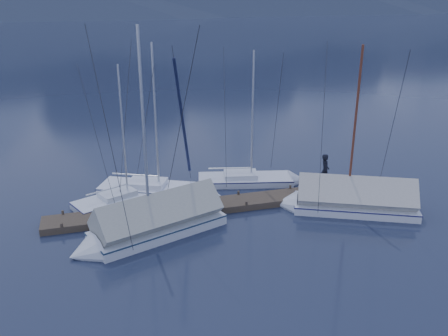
{
  "coord_description": "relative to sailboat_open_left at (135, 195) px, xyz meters",
  "views": [
    {
      "loc": [
        -6.0,
        -19.55,
        10.61
      ],
      "look_at": [
        0.0,
        2.0,
        2.2
      ],
      "focal_mm": 38.0,
      "sensor_mm": 36.0,
      "label": 1
    }
  ],
  "objects": [
    {
      "name": "sailboat_covered_far",
      "position": [
        0.12,
        -4.6,
        0.36
      ],
      "size": [
        7.65,
        4.55,
        10.3
      ],
      "color": "silver",
      "rests_on": "ground"
    },
    {
      "name": "sailboat_covered_near",
      "position": [
        10.22,
        -4.47,
        0.32
      ],
      "size": [
        7.35,
        4.89,
        9.23
      ],
      "color": "silver",
      "rests_on": "ground"
    },
    {
      "name": "sailboat_open_mid",
      "position": [
        1.8,
        -0.04,
        0.02
      ],
      "size": [
        6.99,
        4.65,
        9.02
      ],
      "color": "white",
      "rests_on": "ground"
    },
    {
      "name": "sailboat_open_left",
      "position": [
        0.0,
        0.0,
        0.0
      ],
      "size": [
        6.17,
        4.04,
        7.95
      ],
      "color": "silver",
      "rests_on": "ground"
    },
    {
      "name": "person",
      "position": [
        10.24,
        -2.15,
        1.16
      ],
      "size": [
        0.65,
        0.8,
        1.91
      ],
      "primitive_type": "imported",
      "rotation": [
        0.0,
        0.0,
        1.26
      ],
      "color": "black",
      "rests_on": "dock"
    },
    {
      "name": "mooring_posts",
      "position": [
        3.85,
        -2.56,
        0.21
      ],
      "size": [
        15.12,
        1.52,
        0.35
      ],
      "color": "#382D23",
      "rests_on": "ground"
    },
    {
      "name": "sailboat_open_right",
      "position": [
        7.22,
        0.15,
        0.01
      ],
      "size": [
        6.59,
        3.19,
        8.4
      ],
      "color": "silver",
      "rests_on": "ground"
    },
    {
      "name": "ground",
      "position": [
        4.35,
        -4.56,
        -0.14
      ],
      "size": [
        1000.0,
        1000.0,
        0.0
      ],
      "primitive_type": "plane",
      "color": "black",
      "rests_on": "ground"
    },
    {
      "name": "dock",
      "position": [
        4.35,
        -2.56,
        -0.03
      ],
      "size": [
        18.0,
        1.5,
        0.54
      ],
      "color": "#382D23",
      "rests_on": "ground"
    }
  ]
}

